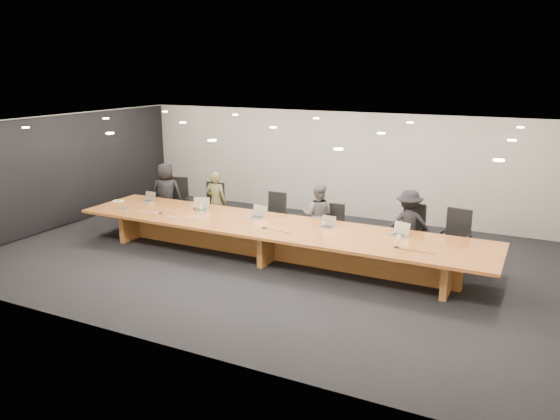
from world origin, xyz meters
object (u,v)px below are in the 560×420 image
object	(u,v)px
mic_center	(264,227)
amber_mug	(194,209)
laptop_a	(147,197)
person_d	(408,225)
laptop_d	(326,222)
chair_left	(211,206)
water_bottle	(201,210)
laptop_c	(257,212)
paper_cup_near	(324,224)
av_box	(123,209)
chair_right	(408,231)
chair_far_left	(176,200)
conference_table	(274,235)
laptop_e	(398,229)
chair_far_right	(454,239)
laptop_b	(200,204)
person_c	(318,215)
paper_cup_far	(399,238)
chair_mid_right	(333,227)
person_b	(216,202)
mic_left	(160,213)
chair_mid_left	(273,215)
mic_right	(396,247)

from	to	relation	value
mic_center	amber_mug	bearing A→B (deg)	166.34
laptop_a	amber_mug	size ratio (longest dim) A/B	3.66
person_d	laptop_d	world-z (taller)	person_d
chair_left	water_bottle	world-z (taller)	chair_left
laptop_c	mic_center	distance (m)	0.81
water_bottle	laptop_c	bearing A→B (deg)	12.79
paper_cup_near	av_box	distance (m)	4.73
chair_right	chair_left	bearing A→B (deg)	-166.14
person_d	mic_center	size ratio (longest dim) A/B	12.46
chair_far_left	laptop_c	distance (m)	3.11
amber_mug	mic_center	bearing A→B (deg)	-13.66
laptop_a	conference_table	bearing A→B (deg)	-0.53
conference_table	chair_right	size ratio (longest dim) A/B	7.57
laptop_a	laptop_e	size ratio (longest dim) A/B	0.91
chair_far_right	laptop_b	distance (m)	5.57
person_c	paper_cup_far	size ratio (longest dim) A/B	15.59
chair_mid_right	chair_far_left	bearing A→B (deg)	172.51
chair_mid_right	person_b	distance (m)	3.02
laptop_d	av_box	size ratio (longest dim) A/B	1.54
person_b	laptop_c	bearing A→B (deg)	148.72
person_c	paper_cup_near	world-z (taller)	person_c
laptop_b	water_bottle	world-z (taller)	laptop_b
water_bottle	av_box	bearing A→B (deg)	-166.56
laptop_c	water_bottle	size ratio (longest dim) A/B	1.68
chair_far_right	mic_left	size ratio (longest dim) A/B	11.03
chair_far_right	mic_center	world-z (taller)	chair_far_right
amber_mug	laptop_c	bearing A→B (deg)	4.35
chair_left	laptop_d	distance (m)	3.58
paper_cup_near	laptop_c	bearing A→B (deg)	-178.10
laptop_e	mic_center	size ratio (longest dim) A/B	2.87
amber_mug	paper_cup_far	world-z (taller)	paper_cup_far
chair_mid_left	chair_far_right	xyz separation A→B (m)	(4.13, -0.12, 0.05)
conference_table	mic_center	distance (m)	0.39
laptop_b	water_bottle	xyz separation A→B (m)	(0.21, -0.26, -0.04)
chair_mid_left	water_bottle	size ratio (longest dim) A/B	5.27
laptop_c	paper_cup_near	bearing A→B (deg)	4.79
chair_right	mic_left	size ratio (longest dim) A/B	10.98
paper_cup_far	chair_left	bearing A→B (deg)	167.61
laptop_c	av_box	distance (m)	3.21
laptop_d	amber_mug	xyz separation A→B (m)	(-3.19, -0.10, -0.08)
conference_table	laptop_b	xyz separation A→B (m)	(-2.04, 0.30, 0.37)
laptop_a	laptop_b	world-z (taller)	laptop_b
chair_far_right	amber_mug	bearing A→B (deg)	-159.27
laptop_b	chair_mid_right	bearing A→B (deg)	-2.58
chair_mid_right	laptop_c	world-z (taller)	laptop_c
chair_mid_left	laptop_c	bearing A→B (deg)	-84.48
conference_table	paper_cup_far	bearing A→B (deg)	3.31
conference_table	mic_right	distance (m)	2.71
chair_mid_right	laptop_d	size ratio (longest dim) A/B	3.36
person_d	paper_cup_near	distance (m)	1.77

